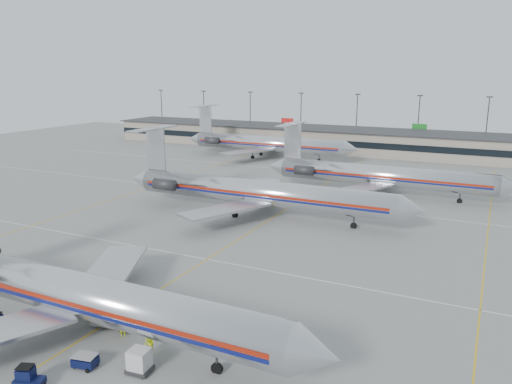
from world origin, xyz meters
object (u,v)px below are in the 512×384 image
Objects in this scene: jet_foreground at (62,290)px; tug_center at (28,378)px; belt_loader at (115,320)px; uld_container at (139,361)px; jet_second_row at (254,192)px.

jet_foreground reaches higher than tug_center.
belt_loader reaches higher than tug_center.
uld_container is (10.11, -2.47, -2.69)m from jet_foreground.
jet_second_row reaches higher than tug_center.
belt_loader is at bearing 27.72° from jet_foreground.
jet_foreground is 25.06× the size of uld_container.
belt_loader is at bearing 71.44° from tug_center.
tug_center is 0.48× the size of belt_loader.
jet_foreground is at bearing -162.94° from belt_loader.
tug_center is at bearing -146.02° from uld_container.
jet_second_row is 37.41m from belt_loader.
uld_container is at bearing -13.71° from jet_foreground.
jet_second_row reaches higher than uld_container.
jet_foreground reaches higher than uld_container.
jet_second_row is 25.81× the size of uld_container.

